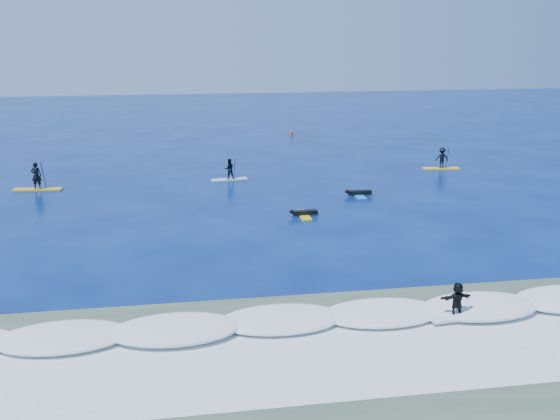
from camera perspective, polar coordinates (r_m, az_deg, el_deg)
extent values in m
plane|color=#04154F|center=(33.90, 2.39, -2.49)|extent=(160.00, 160.00, 0.00)
cube|color=#394E3D|center=(21.54, 10.01, -14.28)|extent=(90.00, 13.00, 0.01)
cube|color=white|center=(24.90, 7.01, -9.76)|extent=(40.00, 6.00, 0.30)
cube|color=silver|center=(22.36, 9.17, -13.04)|extent=(34.00, 5.00, 0.02)
cube|color=gold|center=(46.92, -21.26, 1.77)|extent=(3.38, 1.17, 0.11)
imported|color=black|center=(46.70, -21.39, 2.97)|extent=(0.74, 0.53, 1.90)
cylinder|color=black|center=(46.56, -20.80, 2.90)|extent=(0.13, 0.76, 2.22)
cube|color=black|center=(46.79, -20.67, 1.65)|extent=(0.13, 0.03, 0.33)
cube|color=silver|center=(46.81, -4.65, 2.79)|extent=(2.73, 1.00, 0.09)
imported|color=black|center=(46.63, -4.67, 3.76)|extent=(0.81, 0.67, 1.53)
cylinder|color=black|center=(46.72, -4.19, 3.72)|extent=(0.12, 0.61, 1.78)
cube|color=black|center=(46.91, -4.17, 2.72)|extent=(0.11, 0.03, 0.27)
cube|color=yellow|center=(52.06, 14.51, 3.69)|extent=(2.96, 1.05, 0.10)
imported|color=black|center=(51.89, 14.58, 4.64)|extent=(1.14, 0.74, 1.67)
cylinder|color=black|center=(52.03, 15.03, 4.57)|extent=(0.12, 0.67, 1.94)
cube|color=black|center=(52.21, 14.96, 3.59)|extent=(0.12, 0.03, 0.29)
cube|color=yellow|center=(37.65, 2.16, -0.48)|extent=(0.65, 2.20, 0.10)
cube|color=black|center=(37.63, 2.32, -0.22)|extent=(1.52, 0.44, 0.25)
sphere|color=black|center=(37.42, 1.05, -0.13)|extent=(0.25, 0.25, 0.25)
cube|color=#1C7ED2|center=(42.59, 7.15, 1.38)|extent=(0.64, 2.31, 0.11)
cube|color=black|center=(42.57, 7.30, 1.63)|extent=(1.59, 0.43, 0.26)
sphere|color=black|center=(42.31, 6.13, 1.73)|extent=(0.26, 0.26, 0.26)
cube|color=silver|center=(25.22, 15.76, -9.42)|extent=(2.10, 0.74, 0.11)
imported|color=black|center=(24.91, 15.89, -7.87)|extent=(1.31, 0.52, 1.38)
cylinder|color=#FD4A16|center=(66.11, 1.05, 6.95)|extent=(0.30, 0.30, 0.48)
cone|color=#FD4A16|center=(66.06, 1.05, 7.26)|extent=(0.22, 0.22, 0.24)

